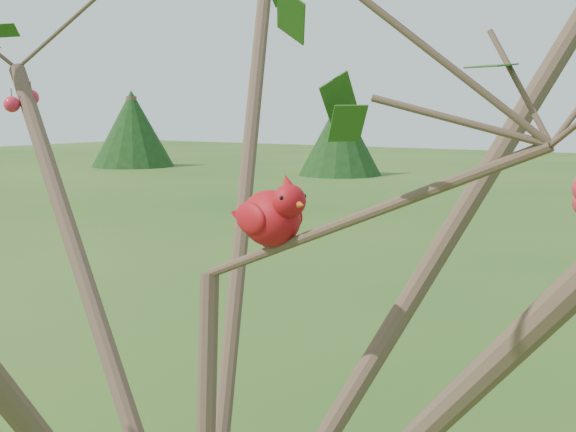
# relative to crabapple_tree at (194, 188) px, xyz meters

# --- Properties ---
(crabapple_tree) EXTENTS (2.35, 2.05, 2.95)m
(crabapple_tree) POSITION_rel_crabapple_tree_xyz_m (0.00, 0.00, 0.00)
(crabapple_tree) COLOR #4A3527
(crabapple_tree) RESTS_ON ground
(cardinal) EXTENTS (0.19, 0.13, 0.14)m
(cardinal) POSITION_rel_crabapple_tree_xyz_m (0.07, 0.11, -0.05)
(cardinal) COLOR #B10F11
(cardinal) RESTS_ON ground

